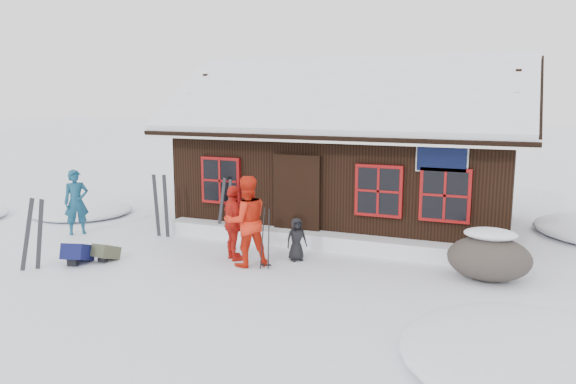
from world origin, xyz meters
name	(u,v)px	position (x,y,z in m)	size (l,w,h in m)	color
ground	(211,267)	(0.00, 0.00, 0.00)	(120.00, 120.00, 0.00)	white
mountain_hut	(353,164)	(1.50, 4.98, 1.58)	(8.90, 6.09, 4.42)	black
snow_drift	(319,239)	(1.50, 2.25, 0.17)	(7.60, 0.60, 0.35)	white
snow_mounds	(319,252)	(1.65, 1.86, 0.00)	(20.60, 13.20, 0.48)	white
skier_teal	(76,202)	(-4.42, 1.12, 0.80)	(0.59, 0.38, 1.61)	navy
skier_orange_left	(246,221)	(0.62, 0.38, 0.92)	(0.89, 0.69, 1.83)	red
skier_orange_right	(234,223)	(0.19, 0.64, 0.79)	(0.92, 0.38, 1.57)	red
skier_crouched	(297,239)	(1.41, 1.10, 0.45)	(0.44, 0.29, 0.90)	black
boulder	(489,257)	(5.18, 1.29, 0.45)	(1.52, 1.14, 0.88)	#453D37
ski_pair_left	(33,235)	(-3.11, -1.46, 0.70)	(0.55, 0.26, 1.49)	black
ski_pair_mid	(161,207)	(-2.36, 1.72, 0.73)	(0.41, 0.09, 1.57)	black
ski_pair_right	(225,209)	(-0.86, 2.20, 0.70)	(0.51, 0.17, 1.50)	black
ski_poles	(266,240)	(1.06, 0.32, 0.60)	(0.23, 0.11, 1.27)	black
backpack_blue	(78,256)	(-2.62, -0.83, 0.16)	(0.45, 0.60, 0.32)	#0F1343
backpack_olive	(106,255)	(-2.22, -0.46, 0.13)	(0.37, 0.49, 0.26)	#464934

